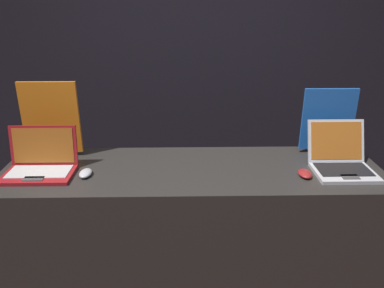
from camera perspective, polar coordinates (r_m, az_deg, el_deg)
The scene contains 8 objects.
wall_back at distance 3.52m, azimuth -0.49°, elevation 13.53°, with size 8.00×0.05×2.80m.
display_counter at distance 2.39m, azimuth 0.03°, elevation -14.42°, with size 2.16×0.64×0.98m.
laptop_front at distance 2.23m, azimuth -22.08°, elevation -2.70°, with size 0.37×0.27×0.24m.
mouse_front at distance 2.13m, azimuth -15.91°, elevation -4.30°, with size 0.07×0.11×0.03m.
promo_stand_front at distance 2.39m, azimuth -20.67°, elevation 3.25°, with size 0.34×0.07×0.46m.
laptop_back at distance 2.26m, azimuth 21.74°, elevation -2.24°, with size 0.32×0.34×0.25m.
mouse_back at distance 2.13m, azimuth 16.82°, elevation -4.33°, with size 0.07×0.11×0.03m.
promo_stand_back at distance 2.44m, azimuth 19.98°, elevation 3.07°, with size 0.32×0.07×0.41m.
Camera 1 is at (-0.04, -1.61, 1.90)m, focal length 35.00 mm.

